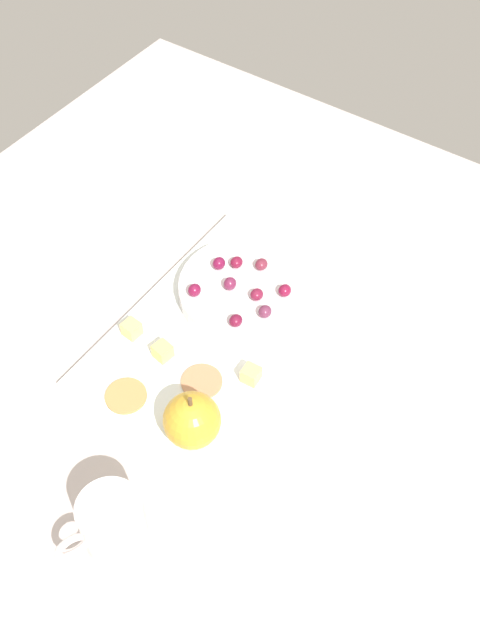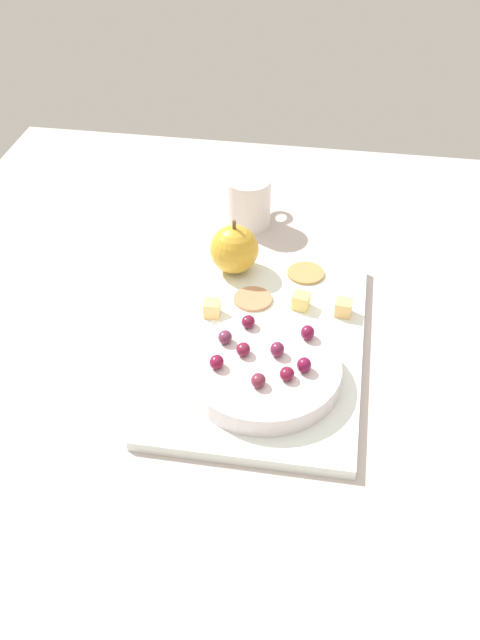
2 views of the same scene
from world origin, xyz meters
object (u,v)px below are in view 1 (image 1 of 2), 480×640
Objects in this scene: cracker_1 at (202,381)px; grape_5 at (236,262)px; cheese_cube_1 at (163,351)px; grape_3 at (219,263)px; cheese_cube_2 at (251,374)px; grape_8 at (265,311)px; cracker_0 at (126,396)px; grape_0 at (236,321)px; cheese_cube_0 at (132,329)px; grape_6 at (257,294)px; grape_4 at (261,264)px; serving_dish at (246,290)px; apple_whole at (192,420)px; grape_2 at (230,284)px; grape_1 at (194,290)px; cup at (112,524)px; grape_7 at (285,290)px; platter at (223,333)px.

grape_5 reaches higher than cracker_1.
cheese_cube_1 is 15.04cm from grape_3.
cheese_cube_2 is 1.14× the size of grape_8.
cracker_0 is 16.78cm from grape_0.
grape_3 is at bearing -15.36° from cheese_cube_0.
cheese_cube_2 is 1.14× the size of grape_6.
grape_4 is (14.53, 8.16, 2.24)cm from cheese_cube_2.
serving_dish reaches higher than cheese_cube_0.
cheese_cube_2 is at bearing -150.68° from grape_4.
grape_4 is 1.00× the size of grape_8.
apple_whole reaches higher than serving_dish.
cracker_0 is at bearing 172.26° from serving_dish.
cracker_1 is 14.28cm from grape_2.
grape_1 is 1.00× the size of grape_3.
cheese_cube_0 is 14.94cm from grape_3.
cheese_cube_0 is at bearing 148.14° from serving_dish.
cheese_cube_2 is at bearing -129.61° from grape_0.
serving_dish is at bearing 11.56° from cup.
apple_whole is 8.20cm from cracker_1.
grape_4 is (8.98, -4.67, -0.10)cm from grape_1.
cheese_cube_1 is 0.40× the size of cracker_1.
grape_4 and grape_7 have the same top height.
grape_3 reaches higher than cheese_cube_1.
grape_4 is (3.22, -4.81, -0.11)cm from grape_3.
grape_5 is (15.86, -5.69, 2.21)cm from cheese_cube_0.
cheese_cube_0 is 27.34cm from cup.
grape_8 is (3.53, -4.18, 3.96)cm from platter.
grape_7 is at bearing -2.33° from grape_8.
grape_0 is 1.00× the size of grape_6.
serving_dish is 9.84× the size of grape_8.
grape_2 is 3.97cm from grape_6.
platter is 15.79cm from cracker_0.
platter is at bearing -175.56° from grape_4.
grape_5 is at bearing 22.61° from grape_2.
cup reaches higher than grape_5.
cheese_cube_2 is at bearing -120.55° from platter.
grape_1 reaches higher than grape_5.
grape_7 and grape_8 have the same top height.
grape_4 is (17.98, -3.14, 2.24)cm from cheese_cube_1.
cup is (-21.16, -3.89, 2.36)cm from cracker_1.
grape_5 reaches higher than serving_dish.
cheese_cube_0 is 1.00× the size of cheese_cube_2.
cheese_cube_1 is at bearing 143.83° from grape_0.
cheese_cube_0 is 1.14× the size of grape_6.
cracker_1 is at bearing 173.70° from grape_7.
grape_8 is (11.78, -1.61, 3.09)cm from cracker_1.
grape_0 is at bearing -56.89° from cheese_cube_0.
cheese_cube_2 is 0.40× the size of cracker_1.
grape_2 reaches higher than cheese_cube_0.
grape_4 is at bearing -27.49° from grape_1.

